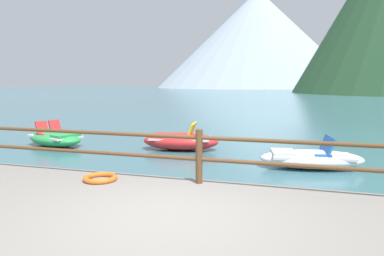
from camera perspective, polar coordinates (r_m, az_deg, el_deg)
The scene contains 7 objects.
ground_plane at distance 44.44m, azimuth 14.81°, elevation 4.37°, with size 200.00×200.00×0.00m, color #3D6B75.
dock_railing at distance 6.25m, azimuth 1.13°, elevation -3.54°, with size 23.92×0.12×0.95m.
life_ring at distance 6.74m, azimuth -14.32°, elevation -7.66°, with size 0.61×0.61×0.09m, color orange.
pedal_boat_0 at distance 11.49m, azimuth -1.87°, elevation -2.02°, with size 2.55×1.43×0.88m.
pedal_boat_1 at distance 9.58m, azimuth 18.29°, elevation -4.57°, with size 2.72×1.56×0.81m.
pedal_boat_3 at distance 13.02m, azimuth -20.83°, elevation -1.50°, with size 2.55×1.90×0.84m.
distant_peak at distance 129.74m, azimuth 10.26°, elevation 13.62°, with size 68.60×68.60×32.92m, color #9EADBC.
Camera 1 is at (1.67, -4.35, 2.17)m, focal length 33.71 mm.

